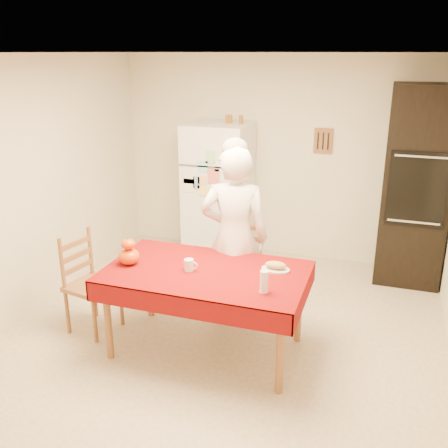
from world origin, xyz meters
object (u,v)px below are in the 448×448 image
at_px(coffee_mug, 189,265).
at_px(refrigerator, 219,192).
at_px(chair_left, 87,279).
at_px(wine_glass, 264,282).
at_px(seated_woman, 234,238).
at_px(bread_plate, 276,270).
at_px(oven_cabinet, 416,187).
at_px(chair_far, 240,261).
at_px(pumpkin_lower, 129,256).
at_px(dining_table, 206,278).

bearing_deg(coffee_mug, refrigerator, 102.46).
xyz_separation_m(chair_left, coffee_mug, (1.05, -0.04, 0.30)).
xyz_separation_m(chair_left, wine_glass, (1.75, -0.23, 0.34)).
height_order(seated_woman, wine_glass, seated_woman).
height_order(seated_woman, bread_plate, seated_woman).
height_order(oven_cabinet, chair_far, oven_cabinet).
xyz_separation_m(refrigerator, wine_glass, (1.16, -2.29, -0.00)).
distance_m(oven_cabinet, chair_far, 2.15).
distance_m(wine_glass, bread_plate, 0.42).
bearing_deg(bread_plate, pumpkin_lower, -167.84).
distance_m(dining_table, wine_glass, 0.63).
bearing_deg(pumpkin_lower, seated_woman, 38.96).
distance_m(oven_cabinet, wine_glass, 2.60).
bearing_deg(bread_plate, refrigerator, 121.74).
bearing_deg(wine_glass, bread_plate, 90.45).
distance_m(dining_table, chair_far, 0.87).
distance_m(chair_far, seated_woman, 0.48).
height_order(seated_woman, coffee_mug, seated_woman).
distance_m(refrigerator, bread_plate, 2.20).
bearing_deg(chair_left, chair_far, -44.53).
xyz_separation_m(seated_woman, bread_plate, (0.48, -0.35, -0.10)).
height_order(oven_cabinet, bread_plate, oven_cabinet).
xyz_separation_m(refrigerator, oven_cabinet, (2.28, 0.05, 0.25)).
bearing_deg(chair_far, pumpkin_lower, -129.86).
bearing_deg(chair_far, wine_glass, -66.25).
distance_m(oven_cabinet, pumpkin_lower, 3.23).
xyz_separation_m(wine_glass, bread_plate, (-0.00, 0.42, -0.08)).
xyz_separation_m(pumpkin_lower, bread_plate, (1.24, 0.27, -0.06)).
relative_size(wine_glass, bread_plate, 0.73).
height_order(oven_cabinet, wine_glass, oven_cabinet).
bearing_deg(refrigerator, oven_cabinet, 1.18).
distance_m(oven_cabinet, bread_plate, 2.25).
bearing_deg(chair_far, refrigerator, 116.30).
height_order(coffee_mug, bread_plate, coffee_mug).
bearing_deg(seated_woman, bread_plate, 132.50).
height_order(refrigerator, chair_left, refrigerator).
distance_m(dining_table, coffee_mug, 0.18).
distance_m(chair_left, wine_glass, 1.79).
bearing_deg(seated_woman, refrigerator, -77.02).
distance_m(chair_far, pumpkin_lower, 1.22).
distance_m(dining_table, seated_woman, 0.57).
bearing_deg(chair_far, oven_cabinet, 35.81).
relative_size(seated_woman, bread_plate, 7.27).
bearing_deg(seated_woman, oven_cabinet, -146.70).
relative_size(coffee_mug, bread_plate, 0.42).
relative_size(chair_far, bread_plate, 3.96).
relative_size(oven_cabinet, coffee_mug, 22.00).
xyz_separation_m(chair_far, bread_plate, (0.51, -0.66, 0.26)).
height_order(seated_woman, pumpkin_lower, seated_woman).
bearing_deg(refrigerator, wine_glass, -63.10).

